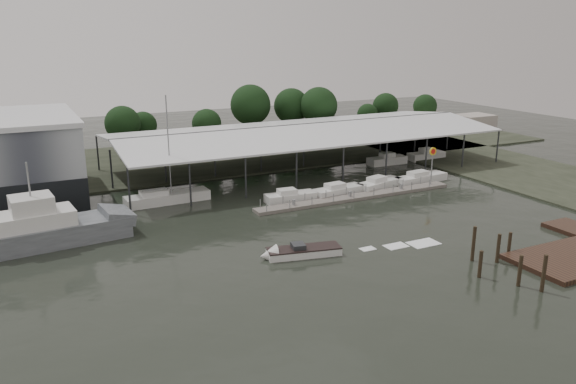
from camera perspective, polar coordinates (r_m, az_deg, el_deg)
name	(u,v)px	position (r m, az deg, el deg)	size (l,w,h in m)	color
ground	(286,243)	(56.53, -0.18, -5.20)	(200.00, 200.00, 0.00)	black
land_strip_far	(173,160)	(94.45, -11.65, 3.20)	(140.00, 30.00, 0.30)	#3D4231
land_strip_east	(524,172)	(91.53, 22.86, 1.86)	(20.00, 60.00, 0.30)	#3D4231
covered_boat_shed	(304,129)	(86.60, 1.62, 6.45)	(58.24, 24.00, 6.96)	silver
floating_dock	(357,197)	(71.85, 6.98, -0.50)	(28.00, 2.00, 1.40)	slate
shell_fuel_sign	(432,159)	(78.07, 14.46, 3.25)	(1.10, 0.18, 5.55)	gray
distant_commercial_buildings	(440,122)	(124.91, 15.19, 6.84)	(22.00, 8.00, 4.00)	#9E958B
grey_trawler	(47,229)	(60.54, -23.31, -3.51)	(16.92, 6.26, 8.84)	slate
white_sailboat	(166,198)	(71.03, -12.28, -0.57)	(10.48, 2.96, 13.45)	silver
speedboat_underway	(297,252)	(53.18, 0.96, -6.14)	(18.51, 5.72, 2.00)	silver
moored_cruiser_0	(290,197)	(70.01, 0.21, -0.47)	(6.55, 2.62, 1.70)	silver
moored_cruiser_1	(338,191)	(72.95, 5.09, 0.14)	(7.42, 2.99, 1.70)	silver
moored_cruiser_2	(379,184)	(76.96, 9.25, 0.83)	(7.59, 3.99, 1.70)	silver
moored_cruiser_3	(420,178)	(81.11, 13.29, 1.39)	(8.51, 2.94, 1.70)	silver
mooring_pilings	(503,260)	(53.09, 21.02, -6.46)	(6.75, 7.73, 3.93)	#2D2416
horizon_tree_line	(281,110)	(106.72, -0.67, 8.34)	(69.25, 12.22, 11.20)	black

